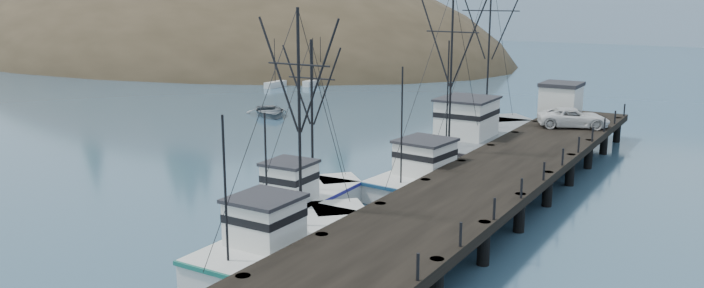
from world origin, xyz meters
name	(u,v)px	position (x,y,z in m)	size (l,w,h in m)	color
ground	(118,237)	(0.00, 0.00, 0.00)	(400.00, 400.00, 0.00)	#2D4A64
pier	(503,171)	(14.00, 16.00, 1.69)	(6.00, 44.00, 2.00)	black
headland	(180,76)	(-74.95, 78.61, -4.55)	(134.80, 78.00, 51.00)	#382D1E
distant_ridge	(694,42)	(10.00, 170.00, 0.00)	(360.00, 40.00, 26.00)	#9EB2C6
distant_ridge_far	(517,33)	(-40.00, 185.00, 0.00)	(180.00, 25.00, 18.00)	silver
moored_sailboats	(288,77)	(-30.98, 56.01, 0.33)	(24.57, 19.91, 6.35)	silver
trawler_near	(288,241)	(8.75, 2.18, 0.82)	(3.74, 11.29, 11.50)	silver
trawler_mid	(304,201)	(5.89, 7.55, 0.82)	(3.52, 9.57, 9.74)	silver
trawler_far	(439,174)	(9.75, 16.48, 0.82)	(4.99, 12.49, 12.55)	silver
work_vessel	(477,139)	(8.66, 25.78, 1.23)	(5.01, 16.52, 13.74)	slate
pier_shed	(561,100)	(12.50, 33.88, 3.42)	(3.00, 3.20, 2.80)	silver
pickup_truck	(573,118)	(14.48, 30.04, 2.72)	(2.38, 5.16, 1.43)	white
motorboat	(270,116)	(-14.96, 31.23, 0.00)	(4.13, 5.78, 1.20)	slate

